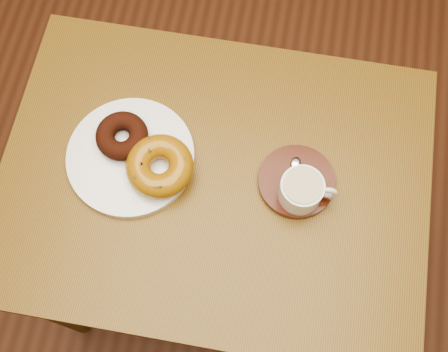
% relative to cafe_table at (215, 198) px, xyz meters
% --- Properties ---
extents(ground, '(6.00, 6.00, 0.00)m').
position_rel_cafe_table_xyz_m(ground, '(-0.19, 0.28, -0.64)').
color(ground, '#572E1B').
rests_on(ground, ground).
extents(cafe_table, '(0.82, 0.62, 0.76)m').
position_rel_cafe_table_xyz_m(cafe_table, '(0.00, 0.00, 0.00)').
color(cafe_table, brown).
rests_on(cafe_table, ground).
extents(donut_plate, '(0.32, 0.32, 0.01)m').
position_rel_cafe_table_xyz_m(donut_plate, '(-0.16, 0.01, 0.13)').
color(donut_plate, white).
rests_on(donut_plate, cafe_table).
extents(donut_cinnamon, '(0.11, 0.11, 0.04)m').
position_rel_cafe_table_xyz_m(donut_cinnamon, '(-0.18, 0.04, 0.15)').
color(donut_cinnamon, black).
rests_on(donut_cinnamon, donut_plate).
extents(donut_caramel, '(0.15, 0.15, 0.05)m').
position_rel_cafe_table_xyz_m(donut_caramel, '(-0.10, -0.01, 0.16)').
color(donut_caramel, '#986410').
rests_on(donut_caramel, donut_plate).
extents(saucer, '(0.15, 0.15, 0.02)m').
position_rel_cafe_table_xyz_m(saucer, '(0.15, 0.02, 0.13)').
color(saucer, '#381207').
rests_on(saucer, cafe_table).
extents(coffee_cup, '(0.11, 0.08, 0.06)m').
position_rel_cafe_table_xyz_m(coffee_cup, '(0.16, -0.01, 0.17)').
color(coffee_cup, white).
rests_on(coffee_cup, saucer).
extents(teaspoon, '(0.02, 0.09, 0.01)m').
position_rel_cafe_table_xyz_m(teaspoon, '(0.15, 0.04, 0.14)').
color(teaspoon, silver).
rests_on(teaspoon, saucer).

